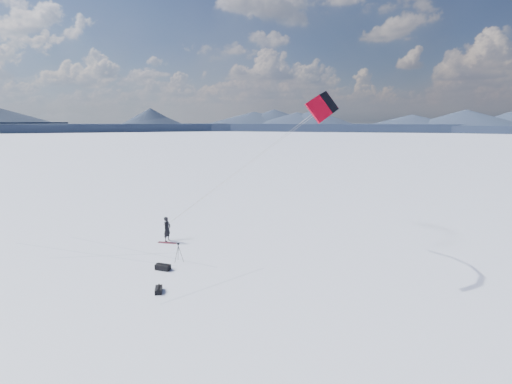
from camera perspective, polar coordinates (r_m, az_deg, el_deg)
The scene contains 9 objects.
ground at distance 25.22m, azimuth -16.66°, elevation -10.63°, with size 1800.00×1800.00×0.00m, color white.
horizon_hills at distance 23.96m, azimuth -17.25°, elevation -0.53°, with size 704.84×706.81×10.29m.
snow_tracks at distance 26.60m, azimuth -19.70°, elevation -9.66°, with size 13.93×9.84×0.01m.
snowkiter at distance 29.39m, azimuth -13.44°, elevation -7.35°, with size 0.70×0.46×1.91m, color black.
snowboard at distance 28.95m, azimuth -13.49°, elevation -7.59°, with size 1.45×0.27×0.04m, color maroon.
tripod at distance 24.88m, azimuth -11.85°, elevation -8.66°, with size 0.60×0.59×1.28m.
gear_bag_a at distance 24.03m, azimuth -14.13°, elevation -11.13°, with size 0.97×0.56×0.41m.
gear_bag_b at distance 21.22m, azimuth -14.76°, elevation -14.33°, with size 0.73×0.81×0.34m.
power_kite at distance 25.51m, azimuth 10.48°, elevation 12.82°, with size 12.38×6.38×9.65m.
Camera 1 is at (16.36, -16.90, 9.09)m, focal length 26.00 mm.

